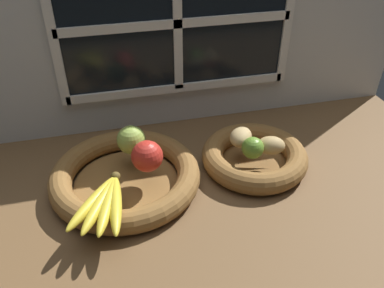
{
  "coord_description": "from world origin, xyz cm",
  "views": [
    {
      "loc": [
        -21.13,
        -74.61,
        65.64
      ],
      "look_at": [
        -2.29,
        2.0,
        9.64
      ],
      "focal_mm": 37.03,
      "sensor_mm": 36.0,
      "label": 1
    }
  ],
  "objects_px": {
    "apple_red_right": "(147,157)",
    "potato_oblong": "(241,137)",
    "fruit_bowl_right": "(254,157)",
    "apple_green_back": "(131,140)",
    "banana_bunch_front": "(104,203)",
    "potato_small": "(271,145)",
    "lime_near": "(253,148)",
    "fruit_bowl_left": "(126,177)",
    "chili_pepper": "(260,143)"
  },
  "relations": [
    {
      "from": "apple_red_right",
      "to": "potato_oblong",
      "type": "xyz_separation_m",
      "value": [
        0.25,
        0.05,
        -0.02
      ]
    },
    {
      "from": "fruit_bowl_right",
      "to": "apple_green_back",
      "type": "bearing_deg",
      "value": 169.29
    },
    {
      "from": "banana_bunch_front",
      "to": "potato_small",
      "type": "relative_size",
      "value": 2.78
    },
    {
      "from": "lime_near",
      "to": "apple_green_back",
      "type": "bearing_deg",
      "value": 161.97
    },
    {
      "from": "fruit_bowl_right",
      "to": "banana_bunch_front",
      "type": "distance_m",
      "value": 0.41
    },
    {
      "from": "fruit_bowl_left",
      "to": "potato_oblong",
      "type": "distance_m",
      "value": 0.31
    },
    {
      "from": "potato_oblong",
      "to": "potato_small",
      "type": "bearing_deg",
      "value": -41.42
    },
    {
      "from": "apple_green_back",
      "to": "lime_near",
      "type": "distance_m",
      "value": 0.3
    },
    {
      "from": "apple_red_right",
      "to": "banana_bunch_front",
      "type": "bearing_deg",
      "value": -136.27
    },
    {
      "from": "potato_small",
      "to": "chili_pepper",
      "type": "relative_size",
      "value": 0.56
    },
    {
      "from": "apple_red_right",
      "to": "potato_oblong",
      "type": "bearing_deg",
      "value": 11.02
    },
    {
      "from": "potato_oblong",
      "to": "chili_pepper",
      "type": "height_order",
      "value": "potato_oblong"
    },
    {
      "from": "apple_red_right",
      "to": "apple_green_back",
      "type": "height_order",
      "value": "apple_red_right"
    },
    {
      "from": "fruit_bowl_left",
      "to": "fruit_bowl_right",
      "type": "height_order",
      "value": "same"
    },
    {
      "from": "apple_red_right",
      "to": "potato_oblong",
      "type": "height_order",
      "value": "apple_red_right"
    },
    {
      "from": "fruit_bowl_left",
      "to": "apple_green_back",
      "type": "relative_size",
      "value": 5.08
    },
    {
      "from": "potato_oblong",
      "to": "lime_near",
      "type": "relative_size",
      "value": 1.36
    },
    {
      "from": "apple_green_back",
      "to": "apple_red_right",
      "type": "bearing_deg",
      "value": -71.04
    },
    {
      "from": "fruit_bowl_right",
      "to": "potato_oblong",
      "type": "relative_size",
      "value": 3.71
    },
    {
      "from": "banana_bunch_front",
      "to": "chili_pepper",
      "type": "distance_m",
      "value": 0.43
    },
    {
      "from": "fruit_bowl_right",
      "to": "lime_near",
      "type": "height_order",
      "value": "lime_near"
    },
    {
      "from": "fruit_bowl_left",
      "to": "potato_small",
      "type": "height_order",
      "value": "potato_small"
    },
    {
      "from": "fruit_bowl_right",
      "to": "apple_red_right",
      "type": "relative_size",
      "value": 3.67
    },
    {
      "from": "apple_red_right",
      "to": "fruit_bowl_right",
      "type": "bearing_deg",
      "value": 4.77
    },
    {
      "from": "fruit_bowl_right",
      "to": "lime_near",
      "type": "bearing_deg",
      "value": -123.69
    },
    {
      "from": "chili_pepper",
      "to": "apple_green_back",
      "type": "bearing_deg",
      "value": -177.48
    },
    {
      "from": "apple_red_right",
      "to": "apple_green_back",
      "type": "relative_size",
      "value": 1.04
    },
    {
      "from": "fruit_bowl_right",
      "to": "lime_near",
      "type": "distance_m",
      "value": 0.07
    },
    {
      "from": "fruit_bowl_left",
      "to": "chili_pepper",
      "type": "distance_m",
      "value": 0.35
    },
    {
      "from": "apple_red_right",
      "to": "banana_bunch_front",
      "type": "xyz_separation_m",
      "value": [
        -0.11,
        -0.1,
        -0.02
      ]
    },
    {
      "from": "potato_small",
      "to": "fruit_bowl_right",
      "type": "bearing_deg",
      "value": 135.0
    },
    {
      "from": "potato_small",
      "to": "fruit_bowl_left",
      "type": "bearing_deg",
      "value": 175.51
    },
    {
      "from": "apple_green_back",
      "to": "potato_small",
      "type": "distance_m",
      "value": 0.35
    },
    {
      "from": "apple_green_back",
      "to": "lime_near",
      "type": "bearing_deg",
      "value": -18.03
    },
    {
      "from": "lime_near",
      "to": "chili_pepper",
      "type": "distance_m",
      "value": 0.06
    },
    {
      "from": "apple_green_back",
      "to": "potato_small",
      "type": "height_order",
      "value": "apple_green_back"
    },
    {
      "from": "fruit_bowl_left",
      "to": "potato_small",
      "type": "bearing_deg",
      "value": -4.49
    },
    {
      "from": "fruit_bowl_right",
      "to": "potato_oblong",
      "type": "xyz_separation_m",
      "value": [
        -0.03,
        0.03,
        0.05
      ]
    },
    {
      "from": "fruit_bowl_left",
      "to": "potato_oblong",
      "type": "bearing_deg",
      "value": 4.71
    },
    {
      "from": "fruit_bowl_right",
      "to": "apple_green_back",
      "type": "relative_size",
      "value": 3.82
    },
    {
      "from": "banana_bunch_front",
      "to": "chili_pepper",
      "type": "height_order",
      "value": "banana_bunch_front"
    },
    {
      "from": "fruit_bowl_left",
      "to": "banana_bunch_front",
      "type": "relative_size",
      "value": 1.9
    },
    {
      "from": "fruit_bowl_right",
      "to": "apple_red_right",
      "type": "distance_m",
      "value": 0.29
    },
    {
      "from": "apple_green_back",
      "to": "banana_bunch_front",
      "type": "relative_size",
      "value": 0.37
    },
    {
      "from": "fruit_bowl_right",
      "to": "potato_small",
      "type": "height_order",
      "value": "potato_small"
    },
    {
      "from": "potato_small",
      "to": "lime_near",
      "type": "height_order",
      "value": "lime_near"
    },
    {
      "from": "banana_bunch_front",
      "to": "chili_pepper",
      "type": "bearing_deg",
      "value": 17.91
    },
    {
      "from": "apple_green_back",
      "to": "chili_pepper",
      "type": "distance_m",
      "value": 0.33
    },
    {
      "from": "potato_small",
      "to": "chili_pepper",
      "type": "bearing_deg",
      "value": 115.1
    },
    {
      "from": "fruit_bowl_right",
      "to": "banana_bunch_front",
      "type": "bearing_deg",
      "value": -161.91
    }
  ]
}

